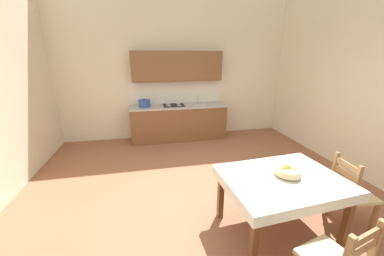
# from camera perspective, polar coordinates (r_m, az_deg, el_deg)

# --- Properties ---
(ground_plane) EXTENTS (6.39, 6.49, 0.10)m
(ground_plane) POSITION_cam_1_polar(r_m,az_deg,el_deg) (3.58, 3.30, -18.48)
(ground_plane) COLOR #935B42
(wall_back) EXTENTS (6.39, 0.12, 3.95)m
(wall_back) POSITION_cam_1_polar(r_m,az_deg,el_deg) (5.82, -4.27, 17.12)
(wall_back) COLOR beige
(wall_back) RESTS_ON ground_plane
(kitchen_cabinetry) EXTENTS (2.42, 0.63, 2.20)m
(kitchen_cabinetry) POSITION_cam_1_polar(r_m,az_deg,el_deg) (5.63, -3.65, 5.57)
(kitchen_cabinetry) COLOR brown
(kitchen_cabinetry) RESTS_ON ground_plane
(dining_table) EXTENTS (1.43, 1.11, 0.75)m
(dining_table) POSITION_cam_1_polar(r_m,az_deg,el_deg) (2.87, 22.23, -13.87)
(dining_table) COLOR brown
(dining_table) RESTS_ON ground_plane
(dining_chair_window_side) EXTENTS (0.46, 0.46, 0.93)m
(dining_chair_window_side) POSITION_cam_1_polar(r_m,az_deg,el_deg) (3.52, 35.89, -13.59)
(dining_chair_window_side) COLOR #D1BC89
(dining_chair_window_side) RESTS_ON ground_plane
(fruit_bowl) EXTENTS (0.30, 0.30, 0.12)m
(fruit_bowl) POSITION_cam_1_polar(r_m,az_deg,el_deg) (2.84, 23.65, -10.18)
(fruit_bowl) COLOR tan
(fruit_bowl) RESTS_ON dining_table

